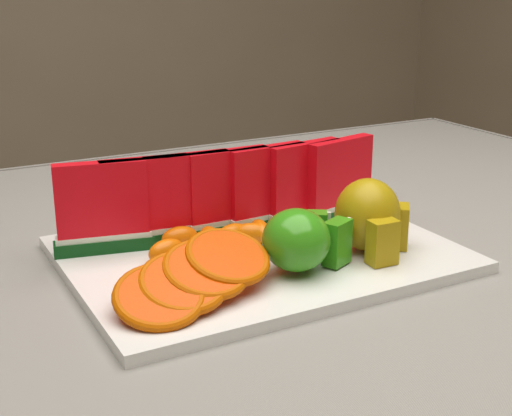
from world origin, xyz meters
The scene contains 10 objects.
table centered at (0.00, 0.00, 0.65)m, with size 1.40×0.90×0.75m.
tablecloth centered at (0.00, 0.00, 0.72)m, with size 1.53×1.03×0.20m.
platter centered at (0.06, 0.00, 0.76)m, with size 0.40×0.30×0.01m.
apple_cluster centered at (0.07, -0.07, 0.80)m, with size 0.10×0.08×0.06m.
pear_cluster centered at (0.16, -0.06, 0.81)m, with size 0.10×0.09×0.08m.
side_plate centered at (0.07, 0.34, 0.76)m, with size 0.23×0.23×0.01m.
watermelon_row centered at (0.05, 0.05, 0.82)m, with size 0.39×0.07×0.10m.
orange_fan_front centered at (-0.05, -0.08, 0.79)m, with size 0.17×0.12×0.05m.
orange_fan_back centered at (0.08, 0.12, 0.79)m, with size 0.38×0.11×0.05m.
tangerine_segments centered at (0.02, 0.02, 0.78)m, with size 0.15×0.06×0.03m.
Camera 1 is at (-0.28, -0.63, 1.05)m, focal length 50.00 mm.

